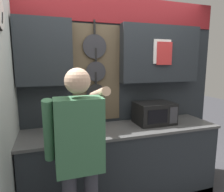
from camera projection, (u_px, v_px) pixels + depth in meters
base_cabinet_counter at (123, 164)px, 2.45m from camera, size 2.32×0.62×0.92m
back_wall_unit at (118, 77)px, 2.55m from camera, size 2.89×0.23×2.48m
side_wall at (3, 117)px, 1.58m from camera, size 0.07×1.60×2.48m
microwave at (154, 113)px, 2.53m from camera, size 0.47×0.36×0.27m
knife_block at (55, 124)px, 2.16m from camera, size 0.12×0.16×0.28m
utensil_crock at (89, 123)px, 2.28m from camera, size 0.13×0.13×0.36m
person at (79, 150)px, 1.63m from camera, size 0.54×0.64×1.64m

